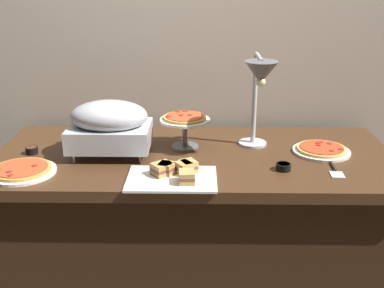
{
  "coord_description": "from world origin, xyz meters",
  "views": [
    {
      "loc": [
        0.03,
        -2.11,
        1.58
      ],
      "look_at": [
        -0.01,
        0.0,
        0.81
      ],
      "focal_mm": 44.51,
      "sensor_mm": 36.0,
      "label": 1
    }
  ],
  "objects_px": {
    "chafing_dish": "(110,125)",
    "sauce_cup_far": "(32,150)",
    "serving_spatula": "(335,171)",
    "heat_lamp": "(260,81)",
    "sandwich_platter": "(174,174)",
    "sauce_cup_near": "(283,167)",
    "pizza_plate_raised_stand": "(185,122)",
    "pizza_plate_front": "(22,171)",
    "pizza_plate_center": "(322,150)"
  },
  "relations": [
    {
      "from": "pizza_plate_front",
      "to": "pizza_plate_raised_stand",
      "type": "distance_m",
      "value": 0.78
    },
    {
      "from": "pizza_plate_raised_stand",
      "to": "sandwich_platter",
      "type": "relative_size",
      "value": 0.65
    },
    {
      "from": "chafing_dish",
      "to": "heat_lamp",
      "type": "relative_size",
      "value": 0.81
    },
    {
      "from": "pizza_plate_center",
      "to": "sauce_cup_near",
      "type": "height_order",
      "value": "same"
    },
    {
      "from": "pizza_plate_front",
      "to": "sauce_cup_near",
      "type": "bearing_deg",
      "value": 2.74
    },
    {
      "from": "chafing_dish",
      "to": "sauce_cup_near",
      "type": "height_order",
      "value": "chafing_dish"
    },
    {
      "from": "pizza_plate_center",
      "to": "sandwich_platter",
      "type": "height_order",
      "value": "sandwich_platter"
    },
    {
      "from": "chafing_dish",
      "to": "sauce_cup_far",
      "type": "xyz_separation_m",
      "value": [
        -0.38,
        -0.0,
        -0.13
      ]
    },
    {
      "from": "serving_spatula",
      "to": "sauce_cup_near",
      "type": "bearing_deg",
      "value": 176.99
    },
    {
      "from": "chafing_dish",
      "to": "serving_spatula",
      "type": "height_order",
      "value": "chafing_dish"
    },
    {
      "from": "sandwich_platter",
      "to": "sauce_cup_far",
      "type": "distance_m",
      "value": 0.75
    },
    {
      "from": "sauce_cup_far",
      "to": "serving_spatula",
      "type": "bearing_deg",
      "value": -7.88
    },
    {
      "from": "heat_lamp",
      "to": "pizza_plate_raised_stand",
      "type": "relative_size",
      "value": 1.91
    },
    {
      "from": "heat_lamp",
      "to": "pizza_plate_front",
      "type": "relative_size",
      "value": 1.59
    },
    {
      "from": "sauce_cup_near",
      "to": "pizza_plate_raised_stand",
      "type": "bearing_deg",
      "value": 147.05
    },
    {
      "from": "pizza_plate_front",
      "to": "sauce_cup_far",
      "type": "xyz_separation_m",
      "value": [
        -0.03,
        0.23,
        0.01
      ]
    },
    {
      "from": "chafing_dish",
      "to": "sauce_cup_near",
      "type": "relative_size",
      "value": 5.75
    },
    {
      "from": "sandwich_platter",
      "to": "serving_spatula",
      "type": "height_order",
      "value": "sandwich_platter"
    },
    {
      "from": "pizza_plate_front",
      "to": "sauce_cup_far",
      "type": "distance_m",
      "value": 0.24
    },
    {
      "from": "chafing_dish",
      "to": "pizza_plate_center",
      "type": "xyz_separation_m",
      "value": [
        1.0,
        0.04,
        -0.13
      ]
    },
    {
      "from": "sauce_cup_near",
      "to": "serving_spatula",
      "type": "distance_m",
      "value": 0.22
    },
    {
      "from": "pizza_plate_raised_stand",
      "to": "sauce_cup_near",
      "type": "xyz_separation_m",
      "value": [
        0.44,
        -0.28,
        -0.11
      ]
    },
    {
      "from": "pizza_plate_front",
      "to": "sauce_cup_near",
      "type": "relative_size",
      "value": 4.46
    },
    {
      "from": "pizza_plate_front",
      "to": "pizza_plate_center",
      "type": "bearing_deg",
      "value": 11.46
    },
    {
      "from": "sauce_cup_far",
      "to": "serving_spatula",
      "type": "distance_m",
      "value": 1.4
    },
    {
      "from": "sandwich_platter",
      "to": "sauce_cup_near",
      "type": "distance_m",
      "value": 0.48
    },
    {
      "from": "chafing_dish",
      "to": "pizza_plate_center",
      "type": "height_order",
      "value": "chafing_dish"
    },
    {
      "from": "pizza_plate_front",
      "to": "heat_lamp",
      "type": "bearing_deg",
      "value": 12.13
    },
    {
      "from": "serving_spatula",
      "to": "chafing_dish",
      "type": "bearing_deg",
      "value": 169.21
    },
    {
      "from": "pizza_plate_raised_stand",
      "to": "sandwich_platter",
      "type": "height_order",
      "value": "pizza_plate_raised_stand"
    },
    {
      "from": "heat_lamp",
      "to": "pizza_plate_center",
      "type": "relative_size",
      "value": 1.7
    },
    {
      "from": "pizza_plate_center",
      "to": "pizza_plate_raised_stand",
      "type": "bearing_deg",
      "value": 174.39
    },
    {
      "from": "sauce_cup_far",
      "to": "chafing_dish",
      "type": "bearing_deg",
      "value": 0.05
    },
    {
      "from": "sandwich_platter",
      "to": "pizza_plate_center",
      "type": "bearing_deg",
      "value": 24.79
    },
    {
      "from": "heat_lamp",
      "to": "pizza_plate_front",
      "type": "height_order",
      "value": "heat_lamp"
    },
    {
      "from": "sandwich_platter",
      "to": "sauce_cup_near",
      "type": "xyz_separation_m",
      "value": [
        0.47,
        0.1,
        -0.0
      ]
    },
    {
      "from": "sauce_cup_near",
      "to": "sauce_cup_far",
      "type": "xyz_separation_m",
      "value": [
        -1.16,
        0.18,
        0.0
      ]
    },
    {
      "from": "sauce_cup_far",
      "to": "pizza_plate_front",
      "type": "bearing_deg",
      "value": -81.8
    },
    {
      "from": "pizza_plate_raised_stand",
      "to": "sauce_cup_near",
      "type": "relative_size",
      "value": 3.72
    },
    {
      "from": "chafing_dish",
      "to": "heat_lamp",
      "type": "distance_m",
      "value": 0.72
    },
    {
      "from": "pizza_plate_front",
      "to": "serving_spatula",
      "type": "distance_m",
      "value": 1.35
    },
    {
      "from": "pizza_plate_raised_stand",
      "to": "pizza_plate_center",
      "type": "bearing_deg",
      "value": -5.61
    },
    {
      "from": "heat_lamp",
      "to": "pizza_plate_center",
      "type": "distance_m",
      "value": 0.47
    },
    {
      "from": "sauce_cup_near",
      "to": "sauce_cup_far",
      "type": "bearing_deg",
      "value": 171.2
    },
    {
      "from": "heat_lamp",
      "to": "sauce_cup_near",
      "type": "distance_m",
      "value": 0.39
    },
    {
      "from": "pizza_plate_front",
      "to": "pizza_plate_raised_stand",
      "type": "height_order",
      "value": "pizza_plate_raised_stand"
    },
    {
      "from": "heat_lamp",
      "to": "sauce_cup_near",
      "type": "relative_size",
      "value": 7.08
    },
    {
      "from": "pizza_plate_center",
      "to": "serving_spatula",
      "type": "height_order",
      "value": "pizza_plate_center"
    },
    {
      "from": "sandwich_platter",
      "to": "sauce_cup_near",
      "type": "bearing_deg",
      "value": 11.85
    },
    {
      "from": "heat_lamp",
      "to": "sauce_cup_far",
      "type": "bearing_deg",
      "value": 179.32
    }
  ]
}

